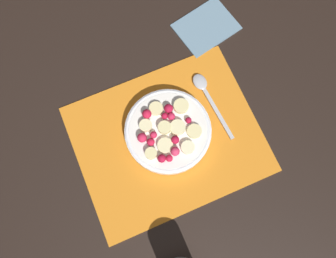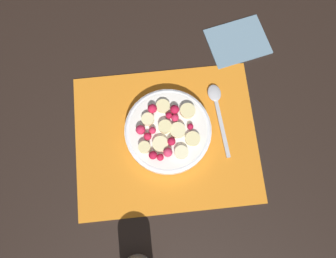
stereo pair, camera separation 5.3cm
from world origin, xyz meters
name	(u,v)px [view 1 (the left image)]	position (x,y,z in m)	size (l,w,h in m)	color
ground_plane	(168,139)	(0.00, 0.00, 0.00)	(3.00, 3.00, 0.00)	black
placemat	(168,139)	(0.00, 0.00, 0.00)	(0.42, 0.34, 0.01)	orange
fruit_bowl	(168,131)	(0.01, 0.01, 0.02)	(0.20, 0.20, 0.05)	white
spoon	(206,92)	(0.13, 0.07, 0.01)	(0.03, 0.18, 0.01)	#B2B2B7
napkin	(206,26)	(0.21, 0.23, 0.00)	(0.17, 0.14, 0.01)	slate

